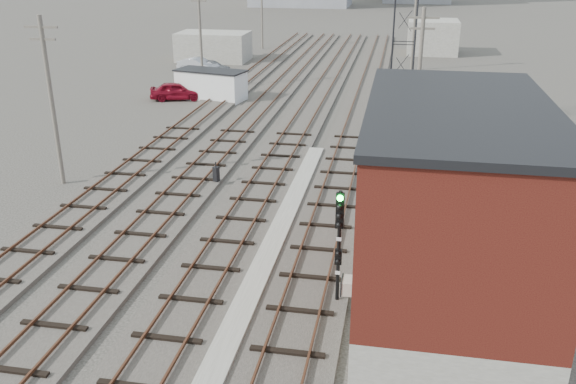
% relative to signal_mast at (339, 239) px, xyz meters
% --- Properties ---
extents(ground, '(320.00, 320.00, 0.00)m').
position_rel_signal_mast_xyz_m(ground, '(-3.70, 49.58, -2.66)').
color(ground, '#282621').
rests_on(ground, ground).
extents(track_right, '(3.20, 90.00, 0.39)m').
position_rel_signal_mast_xyz_m(track_right, '(-1.20, 28.58, -2.55)').
color(track_right, '#332D28').
rests_on(track_right, ground).
extents(track_mid_right, '(3.20, 90.00, 0.39)m').
position_rel_signal_mast_xyz_m(track_mid_right, '(-5.20, 28.58, -2.55)').
color(track_mid_right, '#332D28').
rests_on(track_mid_right, ground).
extents(track_mid_left, '(3.20, 90.00, 0.39)m').
position_rel_signal_mast_xyz_m(track_mid_left, '(-9.20, 28.58, -2.55)').
color(track_mid_left, '#332D28').
rests_on(track_mid_left, ground).
extents(track_left, '(3.20, 90.00, 0.39)m').
position_rel_signal_mast_xyz_m(track_left, '(-13.20, 28.58, -2.55)').
color(track_left, '#332D28').
rests_on(track_left, ground).
extents(platform_curb, '(0.90, 28.00, 0.26)m').
position_rel_signal_mast_xyz_m(platform_curb, '(-3.20, 3.58, -2.53)').
color(platform_curb, gray).
rests_on(platform_curb, ground).
extents(brick_building, '(6.54, 12.20, 7.22)m').
position_rel_signal_mast_xyz_m(brick_building, '(3.80, 1.58, 0.97)').
color(brick_building, gray).
rests_on(brick_building, ground).
extents(lattice_tower, '(1.60, 1.60, 15.00)m').
position_rel_signal_mast_xyz_m(lattice_tower, '(1.80, 24.58, 4.84)').
color(lattice_tower, black).
rests_on(lattice_tower, ground).
extents(utility_pole_left_a, '(1.80, 0.24, 9.00)m').
position_rel_signal_mast_xyz_m(utility_pole_left_a, '(-16.20, 9.58, 2.14)').
color(utility_pole_left_a, '#595147').
rests_on(utility_pole_left_a, ground).
extents(utility_pole_left_b, '(1.80, 0.24, 9.00)m').
position_rel_signal_mast_xyz_m(utility_pole_left_b, '(-16.20, 34.58, 2.14)').
color(utility_pole_left_b, '#595147').
rests_on(utility_pole_left_b, ground).
extents(utility_pole_left_c, '(1.80, 0.24, 9.00)m').
position_rel_signal_mast_xyz_m(utility_pole_left_c, '(-16.20, 59.58, 2.14)').
color(utility_pole_left_c, '#595147').
rests_on(utility_pole_left_c, ground).
extents(utility_pole_right_a, '(1.80, 0.24, 9.00)m').
position_rel_signal_mast_xyz_m(utility_pole_right_a, '(2.80, 17.58, 2.14)').
color(utility_pole_right_a, '#595147').
rests_on(utility_pole_right_a, ground).
extents(utility_pole_right_b, '(1.80, 0.24, 9.00)m').
position_rel_signal_mast_xyz_m(utility_pole_right_b, '(2.80, 47.58, 2.14)').
color(utility_pole_right_b, '#595147').
rests_on(utility_pole_right_b, ground).
extents(shed_left, '(8.00, 5.00, 3.20)m').
position_rel_signal_mast_xyz_m(shed_left, '(-19.70, 49.58, -1.06)').
color(shed_left, gray).
rests_on(shed_left, ground).
extents(shed_right, '(6.00, 6.00, 4.00)m').
position_rel_signal_mast_xyz_m(shed_right, '(5.30, 59.58, -0.66)').
color(shed_right, gray).
rests_on(shed_right, ground).
extents(signal_mast, '(0.40, 0.42, 4.44)m').
position_rel_signal_mast_xyz_m(signal_mast, '(0.00, 0.00, 0.00)').
color(signal_mast, gray).
rests_on(signal_mast, ground).
extents(switch_stand, '(0.37, 0.37, 1.22)m').
position_rel_signal_mast_xyz_m(switch_stand, '(-7.81, 10.90, -2.08)').
color(switch_stand, black).
rests_on(switch_stand, ground).
extents(site_trailer, '(6.43, 3.89, 2.52)m').
position_rel_signal_mast_xyz_m(site_trailer, '(-14.15, 30.59, -1.39)').
color(site_trailer, white).
rests_on(site_trailer, ground).
extents(car_red, '(4.84, 2.96, 1.54)m').
position_rel_signal_mast_xyz_m(car_red, '(-16.99, 29.87, -1.89)').
color(car_red, maroon).
rests_on(car_red, ground).
extents(car_silver, '(4.92, 3.07, 1.53)m').
position_rel_signal_mast_xyz_m(car_silver, '(-19.06, 41.99, -1.89)').
color(car_silver, '#A3A5AB').
rests_on(car_silver, ground).
extents(car_grey, '(4.51, 2.69, 1.23)m').
position_rel_signal_mast_xyz_m(car_grey, '(-17.74, 42.40, -2.05)').
color(car_grey, slate).
rests_on(car_grey, ground).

